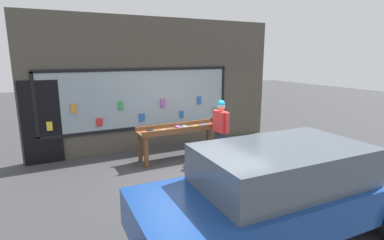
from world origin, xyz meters
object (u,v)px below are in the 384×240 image
(display_table_main, at_px, (180,132))
(person_browsing, at_px, (221,126))
(parked_car, at_px, (281,189))
(small_dog, at_px, (209,155))

(display_table_main, height_order, person_browsing, person_browsing)
(parked_car, bearing_deg, person_browsing, 74.52)
(person_browsing, height_order, parked_car, person_browsing)
(small_dog, bearing_deg, display_table_main, 49.66)
(display_table_main, height_order, parked_car, parked_car)
(parked_car, bearing_deg, display_table_main, 89.81)
(display_table_main, bearing_deg, small_dog, -62.01)
(display_table_main, bearing_deg, parked_car, -91.72)
(small_dog, xyz_separation_m, parked_car, (-0.54, -3.05, 0.48))
(display_table_main, relative_size, parked_car, 0.50)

